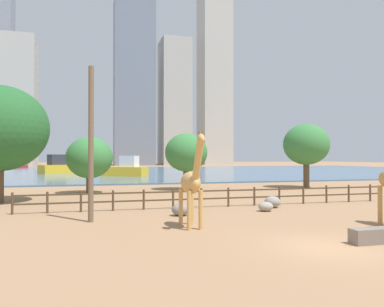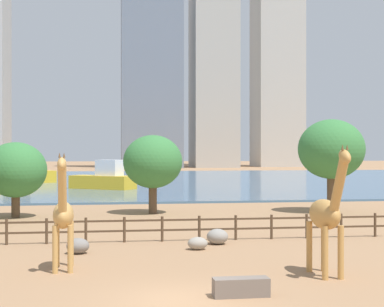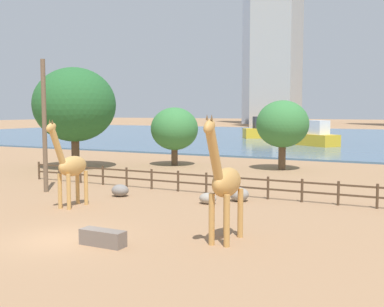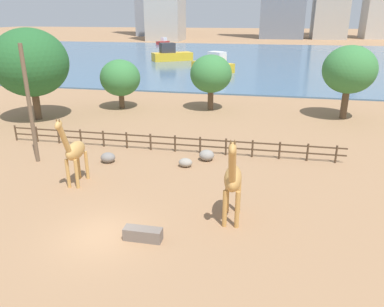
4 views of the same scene
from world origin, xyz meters
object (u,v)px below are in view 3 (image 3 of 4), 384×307
at_px(boulder_near_fence, 120,190).
at_px(tree_right_tall, 283,124).
at_px(utility_pole, 44,126).
at_px(boat_sailboat, 267,131).
at_px(tree_left_large, 74,105).
at_px(boat_tug, 313,137).
at_px(tree_center_broad, 174,129).
at_px(boulder_small, 208,198).
at_px(feeding_trough, 103,238).
at_px(boat_ferry, 269,126).
at_px(boulder_by_pole, 239,194).
at_px(giraffe_tall, 71,166).
at_px(giraffe_companion, 225,183).

distance_m(boulder_near_fence, tree_right_tall, 17.87).
distance_m(utility_pole, boat_sailboat, 60.10).
xyz_separation_m(tree_left_large, tree_right_tall, (16.30, 7.36, -1.66)).
bearing_deg(tree_left_large, boat_tug, 70.20).
bearing_deg(tree_center_broad, boat_sailboat, 97.24).
height_order(boulder_small, feeding_trough, feeding_trough).
height_order(tree_center_broad, boat_ferry, tree_center_broad).
bearing_deg(boulder_by_pole, tree_left_large, 157.19).
bearing_deg(utility_pole, giraffe_tall, -32.60).
bearing_deg(boulder_small, feeding_trough, -90.10).
relative_size(utility_pole, boat_tug, 0.99).
xyz_separation_m(boulder_near_fence, tree_left_large, (-11.56, 9.51, 5.19)).
relative_size(giraffe_companion, boulder_small, 5.15).
height_order(boat_ferry, boat_tug, boat_tug).
relative_size(giraffe_companion, boulder_by_pole, 4.56).
distance_m(boulder_small, tree_left_large, 20.14).
distance_m(giraffe_companion, feeding_trough, 5.03).
height_order(boulder_small, boat_sailboat, boat_sailboat).
xyz_separation_m(boulder_by_pole, tree_right_tall, (-2.07, 15.09, 3.50)).
distance_m(utility_pole, boat_tug, 45.70).
bearing_deg(boulder_near_fence, tree_left_large, 140.57).
xyz_separation_m(tree_left_large, boat_ferry, (-13.75, 95.47, -4.59)).
distance_m(tree_left_large, tree_center_broad, 9.15).
bearing_deg(boat_sailboat, giraffe_tall, -113.54).
height_order(feeding_trough, boat_ferry, boat_ferry).
bearing_deg(tree_left_large, feeding_trough, -46.97).
relative_size(tree_right_tall, boat_sailboat, 0.66).
xyz_separation_m(giraffe_companion, boat_tug, (-8.41, 50.70, -0.92)).
relative_size(feeding_trough, tree_right_tall, 0.30).
bearing_deg(tree_center_broad, tree_right_tall, 7.54).
bearing_deg(boat_tug, tree_left_large, 104.43).
height_order(boat_ferry, boat_sailboat, boat_sailboat).
bearing_deg(boat_sailboat, boulder_by_pole, -105.85).
bearing_deg(utility_pole, feeding_trough, -37.14).
xyz_separation_m(giraffe_tall, giraffe_companion, (9.80, -2.52, 0.15)).
relative_size(tree_center_broad, boat_ferry, 1.00).
height_order(feeding_trough, boat_tug, boat_tug).
relative_size(tree_left_large, tree_right_tall, 1.48).
bearing_deg(giraffe_companion, tree_right_tall, -170.84).
bearing_deg(boulder_small, tree_left_large, 151.76).
relative_size(feeding_trough, boat_sailboat, 0.20).
xyz_separation_m(boulder_by_pole, tree_left_large, (-18.37, 7.73, 5.16)).
height_order(giraffe_tall, boulder_near_fence, giraffe_tall).
relative_size(tree_left_large, boat_sailboat, 0.97).
height_order(utility_pole, boulder_small, utility_pole).
distance_m(feeding_trough, tree_right_tall, 25.96).
bearing_deg(feeding_trough, boat_ferry, 105.18).
bearing_deg(utility_pole, boat_sailboat, 95.29).
relative_size(boat_ferry, boat_tug, 0.65).
xyz_separation_m(giraffe_tall, utility_pole, (-4.64, 2.97, 1.92)).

